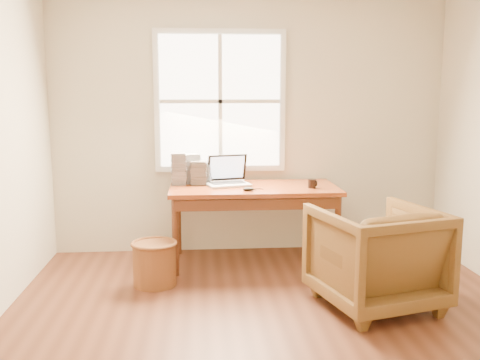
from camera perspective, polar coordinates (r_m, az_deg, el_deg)
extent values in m
cube|color=brown|center=(3.65, 4.48, -17.57)|extent=(4.00, 4.50, 0.02)
cube|color=beige|center=(5.51, 0.99, 5.80)|extent=(4.00, 0.02, 2.60)
cube|color=beige|center=(1.14, 23.46, -8.75)|extent=(4.00, 0.02, 2.60)
cube|color=silver|center=(5.44, -2.14, 8.39)|extent=(1.32, 0.05, 1.42)
cube|color=white|center=(5.41, -2.13, 8.38)|extent=(1.20, 0.02, 1.30)
cube|color=silver|center=(5.40, -2.12, 8.38)|extent=(0.04, 0.02, 1.30)
cube|color=silver|center=(5.40, -2.12, 8.38)|extent=(1.20, 0.02, 0.04)
cube|color=brown|center=(5.12, 1.47, -0.90)|extent=(1.60, 0.80, 0.04)
imported|color=brown|center=(4.26, 14.28, -7.92)|extent=(1.05, 1.06, 0.79)
cylinder|color=brown|center=(4.70, -9.11, -8.85)|extent=(0.37, 0.37, 0.37)
ellipsoid|color=black|center=(4.87, 0.89, -0.98)|extent=(0.11, 0.08, 0.04)
cylinder|color=black|center=(5.07, 7.68, -0.38)|extent=(0.09, 0.09, 0.08)
cube|color=silver|center=(5.30, -5.17, 1.25)|extent=(0.18, 0.17, 0.29)
cube|color=#26262B|center=(5.21, -4.37, 0.78)|extent=(0.17, 0.15, 0.23)
cube|color=#9A99A5|center=(5.22, -6.57, 1.20)|extent=(0.14, 0.13, 0.31)
cube|color=#B5BAC1|center=(5.30, -3.81, 0.68)|extent=(0.18, 0.17, 0.19)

